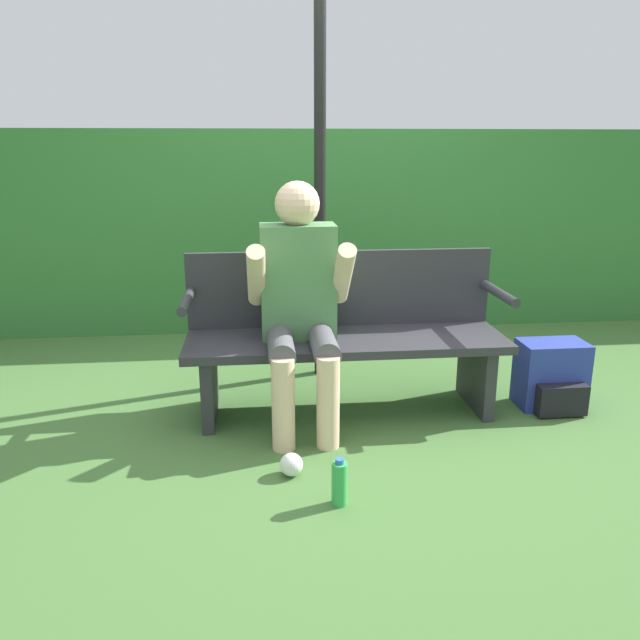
# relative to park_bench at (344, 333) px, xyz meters

# --- Properties ---
(ground_plane) EXTENTS (40.00, 40.00, 0.00)m
(ground_plane) POSITION_rel_park_bench_xyz_m (0.00, -0.07, -0.42)
(ground_plane) COLOR #426B33
(hedge_back) EXTENTS (12.00, 0.55, 1.52)m
(hedge_back) POSITION_rel_park_bench_xyz_m (0.00, 1.76, 0.33)
(hedge_back) COLOR #337033
(hedge_back) RESTS_ON ground
(park_bench) EXTENTS (1.69, 0.51, 0.85)m
(park_bench) POSITION_rel_park_bench_xyz_m (0.00, 0.00, 0.00)
(park_bench) COLOR #2D2D33
(park_bench) RESTS_ON ground
(person_seated) EXTENTS (0.52, 0.62, 1.23)m
(person_seated) POSITION_rel_park_bench_xyz_m (-0.25, -0.12, 0.25)
(person_seated) COLOR #4C7F4C
(person_seated) RESTS_ON ground
(backpack) EXTENTS (0.36, 0.30, 0.37)m
(backpack) POSITION_rel_park_bench_xyz_m (1.14, -0.12, -0.25)
(backpack) COLOR #283893
(backpack) RESTS_ON ground
(water_bottle) EXTENTS (0.07, 0.07, 0.20)m
(water_bottle) POSITION_rel_park_bench_xyz_m (-0.16, -0.98, -0.33)
(water_bottle) COLOR green
(water_bottle) RESTS_ON ground
(signpost) EXTENTS (0.40, 0.09, 2.57)m
(signpost) POSITION_rel_park_bench_xyz_m (-0.08, 0.53, 1.04)
(signpost) COLOR black
(signpost) RESTS_ON ground
(parked_car) EXTENTS (2.31, 4.36, 1.34)m
(parked_car) POSITION_rel_park_bench_xyz_m (4.38, 13.60, 0.21)
(parked_car) COLOR black
(parked_car) RESTS_ON ground
(litter_crumple) EXTENTS (0.10, 0.10, 0.10)m
(litter_crumple) POSITION_rel_park_bench_xyz_m (-0.34, -0.73, -0.37)
(litter_crumple) COLOR silver
(litter_crumple) RESTS_ON ground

